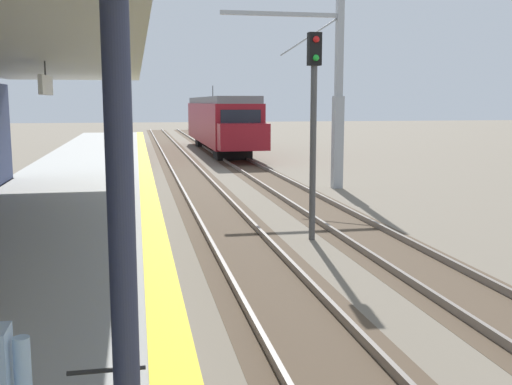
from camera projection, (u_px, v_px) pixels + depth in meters
The scene contains 6 objects.
station_platform at pixel (52, 238), 13.76m from camera, with size 5.00×80.00×0.91m.
track_pair_nearest_platform at pixel (220, 216), 18.55m from camera, with size 2.34×120.00×0.16m.
track_pair_middle at pixel (326, 212), 19.20m from camera, with size 2.34×120.00×0.16m.
approaching_train at pixel (220, 121), 42.71m from camera, with size 2.93×19.60×4.76m.
rail_signal_post at pixel (314, 115), 15.09m from camera, with size 0.32×0.34×5.20m.
catenary_pylon_far_side at pixel (331, 100), 24.35m from camera, with size 5.00×0.40×7.50m.
Camera 1 is at (-0.55, 1.90, 3.50)m, focal length 42.39 mm.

